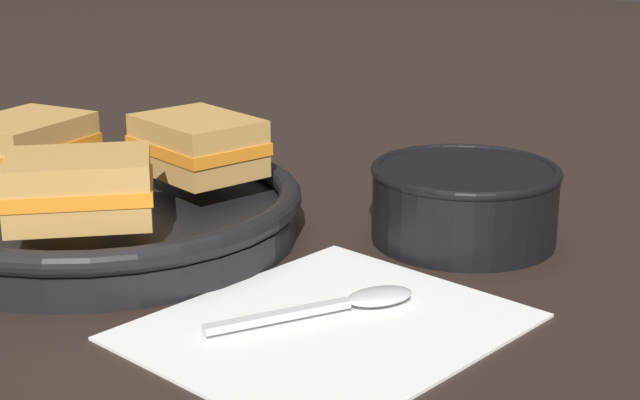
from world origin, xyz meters
name	(u,v)px	position (x,y,z in m)	size (l,w,h in m)	color
ground_plane	(331,270)	(0.00, 0.00, 0.00)	(4.00, 4.00, 0.00)	black
napkin	(327,325)	(-0.08, -0.06, 0.00)	(0.24, 0.21, 0.00)	white
soup_bowl	(465,198)	(0.11, -0.05, 0.03)	(0.15, 0.15, 0.06)	black
spoon	(353,301)	(-0.05, -0.06, 0.01)	(0.14, 0.08, 0.01)	silver
skillet	(106,212)	(-0.05, 0.18, 0.02)	(0.31, 0.31, 0.04)	black
sandwich_near_left	(198,145)	(0.03, 0.15, 0.06)	(0.10, 0.11, 0.05)	#C18E47
sandwich_near_right	(25,146)	(-0.06, 0.26, 0.06)	(0.11, 0.09, 0.05)	#C18E47
sandwich_far_left	(80,188)	(-0.11, 0.13, 0.06)	(0.12, 0.12, 0.05)	#C18E47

